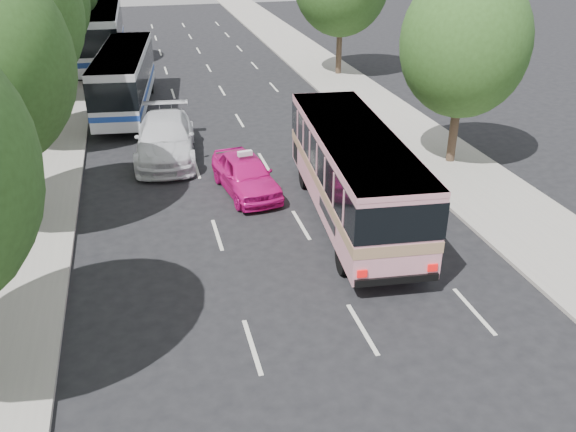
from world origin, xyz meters
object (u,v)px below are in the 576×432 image
object	(u,v)px
tour_coach_rear	(100,30)
pink_taxi	(246,174)
tour_coach_front	(124,75)
pink_bus	(353,167)
white_pickup	(165,138)

from	to	relation	value
tour_coach_rear	pink_taxi	bearing A→B (deg)	-75.30
pink_taxi	tour_coach_front	world-z (taller)	tour_coach_front
pink_bus	pink_taxi	size ratio (longest dim) A/B	2.32
white_pickup	tour_coach_rear	xyz separation A→B (m)	(-2.97, 19.19, 1.45)
pink_bus	white_pickup	bearing A→B (deg)	132.48
pink_taxi	tour_coach_rear	bearing A→B (deg)	95.48
pink_bus	pink_taxi	world-z (taller)	pink_bus
pink_taxi	tour_coach_front	bearing A→B (deg)	101.13
pink_taxi	tour_coach_front	xyz separation A→B (m)	(-4.18, 12.09, 1.18)
white_pickup	tour_coach_front	distance (m)	7.86
pink_bus	white_pickup	xyz separation A→B (m)	(-5.79, 7.61, -1.09)
pink_bus	pink_taxi	xyz separation A→B (m)	(-3.12, 3.16, -1.23)
white_pickup	tour_coach_rear	distance (m)	19.48
white_pickup	tour_coach_rear	bearing A→B (deg)	103.85
pink_taxi	tour_coach_rear	world-z (taller)	tour_coach_rear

